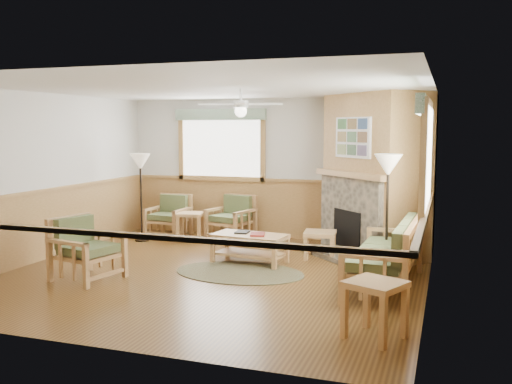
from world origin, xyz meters
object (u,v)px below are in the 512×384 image
(coffee_table, at_px, (250,249))
(floor_lamp_left, at_px, (141,197))
(armchair_back_left, at_px, (168,216))
(armchair_back_right, at_px, (231,217))
(floor_lamp_right, at_px, (387,215))
(end_table_sofa, at_px, (375,310))
(end_table_chairs, at_px, (190,226))
(sofa, at_px, (385,254))
(armchair_left, at_px, (87,249))
(footstool, at_px, (320,245))

(coffee_table, relative_size, floor_lamp_left, 0.70)
(armchair_back_left, relative_size, armchair_back_right, 0.97)
(floor_lamp_left, xyz_separation_m, floor_lamp_right, (4.66, -1.07, 0.05))
(floor_lamp_right, bearing_deg, end_table_sofa, -86.44)
(end_table_chairs, bearing_deg, coffee_table, -39.33)
(sofa, relative_size, armchair_left, 2.26)
(armchair_back_right, distance_m, end_table_chairs, 0.79)
(armchair_back_left, height_order, floor_lamp_right, floor_lamp_right)
(armchair_back_right, distance_m, coffee_table, 2.03)
(sofa, xyz_separation_m, end_table_sofa, (0.11, -1.94, -0.16))
(armchair_back_left, xyz_separation_m, end_table_chairs, (0.59, -0.23, -0.14))
(armchair_back_left, bearing_deg, sofa, -24.37)
(coffee_table, relative_size, end_table_sofa, 1.95)
(sofa, relative_size, coffee_table, 1.72)
(floor_lamp_left, bearing_deg, armchair_back_right, 25.44)
(armchair_left, height_order, end_table_chairs, armchair_left)
(armchair_back_left, xyz_separation_m, coffee_table, (2.28, -1.61, -0.17))
(armchair_left, distance_m, end_table_chairs, 3.06)
(coffee_table, xyz_separation_m, end_table_sofa, (2.29, -2.67, 0.07))
(sofa, xyz_separation_m, floor_lamp_right, (-0.05, 0.68, 0.43))
(end_table_sofa, bearing_deg, end_table_chairs, 134.44)
(sofa, xyz_separation_m, armchair_back_left, (-4.46, 2.34, -0.05))
(armchair_back_right, xyz_separation_m, end_table_sofa, (3.29, -4.43, -0.12))
(end_table_chairs, bearing_deg, armchair_back_left, 158.86)
(end_table_chairs, xyz_separation_m, floor_lamp_left, (-0.84, -0.36, 0.57))
(armchair_back_right, bearing_deg, floor_lamp_right, -16.03)
(sofa, height_order, footstool, sofa)
(floor_lamp_right, bearing_deg, armchair_back_right, 150.06)
(sofa, xyz_separation_m, coffee_table, (-2.18, 0.73, -0.23))
(coffee_table, distance_m, end_table_chairs, 2.18)
(coffee_table, bearing_deg, floor_lamp_right, 5.59)
(sofa, relative_size, end_table_chairs, 3.74)
(end_table_chairs, xyz_separation_m, footstool, (2.67, -0.68, -0.04))
(armchair_left, bearing_deg, footstool, -37.62)
(armchair_back_left, relative_size, floor_lamp_right, 0.46)
(footstool, relative_size, floor_lamp_right, 0.29)
(armchair_back_left, relative_size, end_table_chairs, 1.52)
(end_table_chairs, bearing_deg, sofa, -28.67)
(coffee_table, bearing_deg, footstool, 42.45)
(end_table_sofa, bearing_deg, armchair_back_left, 136.84)
(floor_lamp_left, distance_m, floor_lamp_right, 4.78)
(armchair_left, xyz_separation_m, coffee_table, (1.84, 1.67, -0.21))
(armchair_back_left, bearing_deg, floor_lamp_left, -110.07)
(sofa, height_order, floor_lamp_left, floor_lamp_left)
(armchair_back_left, height_order, floor_lamp_left, floor_lamp_left)
(armchair_left, distance_m, footstool, 3.69)
(end_table_sofa, bearing_deg, coffee_table, 130.58)
(sofa, height_order, coffee_table, sofa)
(armchair_back_left, distance_m, footstool, 3.39)
(floor_lamp_right, bearing_deg, footstool, 146.70)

